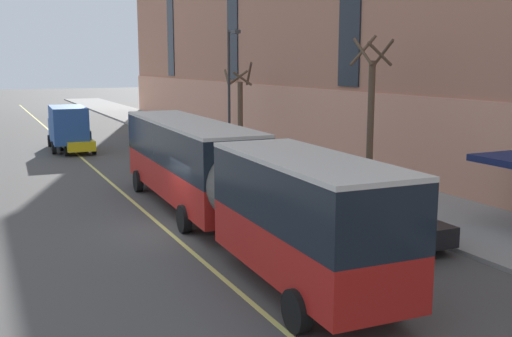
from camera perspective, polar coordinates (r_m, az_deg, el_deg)
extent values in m
plane|color=#4C4947|center=(21.93, -6.96, -5.76)|extent=(260.00, 260.00, 0.00)
cube|color=gray|center=(28.84, 9.81, -1.86)|extent=(5.58, 160.00, 0.15)
cube|color=tan|center=(27.89, 18.07, 1.82)|extent=(0.14, 110.00, 4.40)
cube|color=red|center=(24.79, -6.47, -0.90)|extent=(2.81, 11.58, 1.30)
cube|color=black|center=(24.56, -6.54, 2.41)|extent=(2.82, 11.58, 1.59)
cube|color=silver|center=(24.46, -6.58, 4.39)|extent=(2.83, 11.58, 0.12)
cube|color=#19232D|center=(30.12, -9.74, 3.42)|extent=(2.25, 0.15, 1.19)
cube|color=orange|center=(30.05, -9.79, 4.88)|extent=(1.71, 0.11, 0.28)
cube|color=black|center=(30.40, -9.65, -0.01)|extent=(2.40, 0.20, 0.24)
cube|color=white|center=(30.17, -11.24, 0.35)|extent=(0.28, 0.07, 0.18)
cube|color=white|center=(30.57, -8.10, 0.56)|extent=(0.28, 0.07, 0.18)
cylinder|color=#595651|center=(18.84, -0.96, -1.83)|extent=(2.35, 1.07, 2.32)
cube|color=red|center=(15.55, 4.70, -7.46)|extent=(2.66, 7.05, 1.30)
cube|color=black|center=(15.18, 4.78, -2.26)|extent=(2.68, 7.05, 1.59)
cube|color=silver|center=(15.02, 4.83, 0.92)|extent=(2.69, 7.05, 0.12)
cylinder|color=black|center=(28.47, -11.17, -1.19)|extent=(0.33, 1.01, 1.00)
cylinder|color=black|center=(29.06, -6.46, -0.83)|extent=(0.33, 1.01, 1.00)
cylinder|color=black|center=(21.39, -6.87, -4.77)|extent=(0.33, 1.01, 1.00)
cylinder|color=black|center=(22.17, -0.79, -4.17)|extent=(0.33, 1.01, 1.00)
cylinder|color=black|center=(13.69, 3.88, -13.37)|extent=(0.33, 1.01, 1.00)
cylinder|color=black|center=(14.88, 12.46, -11.62)|extent=(0.33, 1.01, 1.00)
cube|color=navy|center=(35.79, -4.76, 1.46)|extent=(1.92, 4.29, 0.64)
cube|color=#232D38|center=(35.51, -4.67, 2.37)|extent=(1.63, 1.95, 0.56)
cube|color=navy|center=(35.47, -4.67, 2.86)|extent=(1.60, 1.87, 0.04)
cylinder|color=black|center=(36.81, -6.71, 1.16)|extent=(0.24, 0.65, 0.64)
cylinder|color=black|center=(37.35, -4.13, 1.33)|extent=(0.24, 0.65, 0.64)
cylinder|color=black|center=(34.34, -5.44, 0.55)|extent=(0.24, 0.65, 0.64)
cylinder|color=black|center=(34.91, -2.69, 0.74)|extent=(0.24, 0.65, 0.64)
cube|color=black|center=(20.63, 12.74, -5.10)|extent=(1.91, 4.56, 0.64)
cube|color=#232D38|center=(20.31, 13.18, -3.61)|extent=(1.63, 2.07, 0.56)
cube|color=black|center=(20.25, 13.21, -2.78)|extent=(1.59, 1.98, 0.04)
cylinder|color=black|center=(21.34, 8.55, -5.35)|extent=(0.24, 0.65, 0.64)
cylinder|color=black|center=(22.31, 12.40, -4.80)|extent=(0.24, 0.65, 0.64)
cylinder|color=black|center=(19.14, 13.06, -7.30)|extent=(0.24, 0.65, 0.64)
cylinder|color=black|center=(20.21, 17.10, -6.56)|extent=(0.24, 0.65, 0.64)
cube|color=#4C4C51|center=(48.55, -10.41, 3.57)|extent=(1.72, 4.39, 0.64)
cube|color=#232D38|center=(48.27, -10.36, 4.26)|extent=(1.51, 1.98, 0.56)
cube|color=#4C4C51|center=(48.24, -10.37, 4.61)|extent=(1.48, 1.89, 0.04)
cylinder|color=black|center=(49.69, -11.73, 3.30)|extent=(0.22, 0.64, 0.64)
cylinder|color=black|center=(50.10, -9.86, 3.42)|extent=(0.22, 0.64, 0.64)
cylinder|color=black|center=(47.07, -10.96, 2.97)|extent=(0.22, 0.64, 0.64)
cylinder|color=black|center=(47.50, -8.99, 3.09)|extent=(0.22, 0.64, 0.64)
cube|color=#285199|center=(42.19, -17.44, 4.04)|extent=(2.41, 4.75, 2.37)
cube|color=#285199|center=(45.60, -17.79, 3.63)|extent=(2.17, 1.79, 1.60)
cube|color=#1E2833|center=(46.45, -17.90, 4.04)|extent=(1.87, 0.17, 0.80)
cylinder|color=black|center=(45.62, -19.04, 2.51)|extent=(0.30, 0.85, 0.84)
cylinder|color=black|center=(45.79, -16.43, 2.67)|extent=(0.30, 0.85, 0.84)
cylinder|color=black|center=(41.74, -18.69, 1.88)|extent=(0.30, 0.85, 0.84)
cylinder|color=black|center=(41.92, -15.84, 2.06)|extent=(0.30, 0.85, 0.84)
cube|color=yellow|center=(41.92, -16.66, 2.32)|extent=(1.79, 4.25, 0.64)
cube|color=#232D38|center=(41.64, -16.66, 3.11)|extent=(1.56, 1.92, 0.56)
cube|color=yellow|center=(41.61, -16.68, 3.52)|extent=(1.53, 1.83, 0.04)
cylinder|color=black|center=(43.14, -18.03, 2.03)|extent=(0.22, 0.64, 0.64)
cylinder|color=black|center=(43.37, -15.77, 2.19)|extent=(0.22, 0.64, 0.64)
cylinder|color=black|center=(40.56, -17.58, 1.58)|extent=(0.22, 0.64, 0.64)
cylinder|color=black|center=(40.80, -15.18, 1.74)|extent=(0.22, 0.64, 0.64)
cylinder|color=brown|center=(27.61, 10.84, 3.94)|extent=(0.30, 0.30, 5.90)
cylinder|color=brown|center=(27.87, 12.04, 10.74)|extent=(0.23, 1.32, 1.19)
cylinder|color=brown|center=(28.00, 10.18, 11.02)|extent=(1.46, 0.21, 1.41)
cylinder|color=brown|center=(27.07, 10.15, 10.89)|extent=(0.30, 1.28, 1.25)
cylinder|color=brown|center=(26.96, 11.70, 10.65)|extent=(1.27, 0.26, 1.07)
cylinder|color=brown|center=(40.41, -1.51, 5.03)|extent=(0.35, 0.35, 4.56)
cylinder|color=brown|center=(40.40, -0.66, 9.02)|extent=(0.41, 1.35, 1.56)
cylinder|color=brown|center=(40.90, -1.71, 8.64)|extent=(1.38, 0.43, 1.03)
cylinder|color=brown|center=(40.13, -2.78, 8.63)|extent=(0.61, 1.82, 1.08)
cylinder|color=brown|center=(39.67, -1.31, 8.56)|extent=(1.34, 0.38, 0.97)
cylinder|color=#2D2D30|center=(36.69, -2.58, 7.00)|extent=(0.16, 0.16, 7.73)
cylinder|color=#2D2D30|center=(36.18, -2.28, 12.93)|extent=(0.10, 1.10, 0.10)
cube|color=#3D3D3F|center=(35.67, -1.93, 12.89)|extent=(0.36, 0.60, 0.20)
cube|color=#E0D66B|center=(24.56, -10.47, -4.13)|extent=(0.16, 140.00, 0.01)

